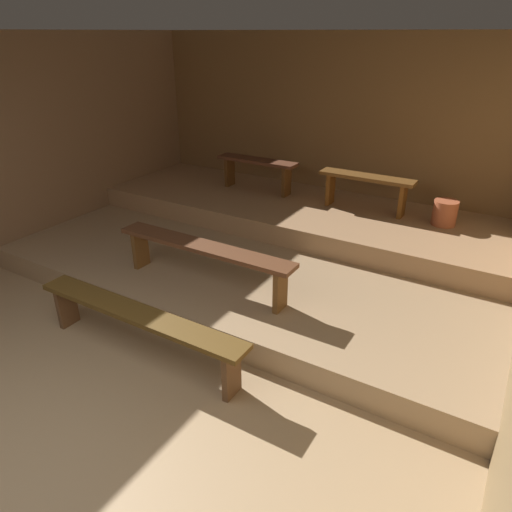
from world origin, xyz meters
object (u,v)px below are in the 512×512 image
object	(u,v)px
bench_floor_center	(138,320)
bench_lower_center	(204,253)
pail_middle	(445,213)
bench_middle_right	(366,184)
bench_middle_left	(257,167)

from	to	relation	value
bench_floor_center	bench_lower_center	size ratio (longest dim) A/B	1.09
bench_lower_center	pail_middle	xyz separation A→B (m)	(1.78, 2.24, 0.03)
bench_lower_center	pail_middle	distance (m)	2.86
bench_floor_center	bench_middle_right	size ratio (longest dim) A/B	1.81
bench_middle_left	bench_middle_right	xyz separation A→B (m)	(1.56, 0.00, 0.00)
bench_floor_center	bench_lower_center	xyz separation A→B (m)	(0.01, 0.92, 0.25)
bench_middle_right	bench_middle_left	bearing A→B (deg)	180.00
bench_middle_left	pail_middle	xyz separation A→B (m)	(2.52, 0.01, -0.19)
bench_floor_center	bench_middle_left	bearing A→B (deg)	103.12
pail_middle	bench_floor_center	bearing A→B (deg)	-119.45
bench_lower_center	bench_middle_right	world-z (taller)	bench_middle_right
bench_floor_center	bench_middle_right	bearing A→B (deg)	75.27
bench_middle_left	pail_middle	size ratio (longest dim) A/B	4.01
bench_middle_right	bench_lower_center	bearing A→B (deg)	-110.23
bench_floor_center	pail_middle	bearing A→B (deg)	60.55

